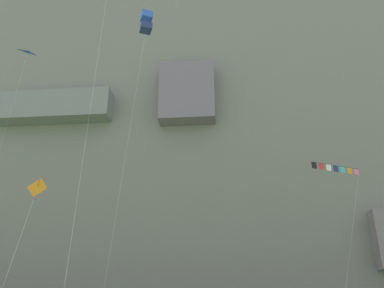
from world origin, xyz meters
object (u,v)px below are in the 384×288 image
kite_banner_high_left (336,171)px  kite_box_upper_right (146,22)px  kite_delta_front_field (108,1)px  kite_delta_mid_right (26,59)px  kite_diamond_upper_mid (35,195)px

kite_banner_high_left → kite_box_upper_right: kite_box_upper_right is taller
kite_delta_front_field → kite_delta_mid_right: kite_delta_mid_right is taller
kite_box_upper_right → kite_diamond_upper_mid: 21.26m
kite_delta_front_field → kite_box_upper_right: kite_box_upper_right is taller
kite_banner_high_left → kite_box_upper_right: (-18.25, -6.23, 14.38)m
kite_delta_front_field → kite_diamond_upper_mid: 17.26m
kite_box_upper_right → kite_delta_mid_right: (-16.20, 6.77, 1.43)m
kite_delta_mid_right → kite_diamond_upper_mid: 26.60m
kite_delta_front_field → kite_delta_mid_right: (-14.23, 12.93, 4.23)m
kite_box_upper_right → kite_delta_mid_right: kite_delta_mid_right is taller
kite_banner_high_left → kite_box_upper_right: 24.05m
kite_delta_front_field → kite_delta_mid_right: 19.68m
kite_banner_high_left → kite_diamond_upper_mid: bearing=-153.5°
kite_delta_front_field → kite_box_upper_right: size_ratio=0.92×
kite_delta_mid_right → kite_box_upper_right: bearing=-22.7°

